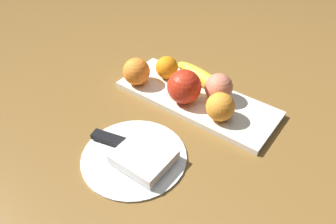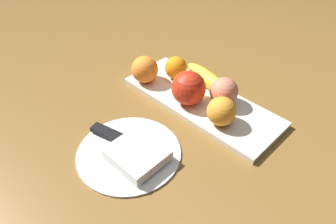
% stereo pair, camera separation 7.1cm
% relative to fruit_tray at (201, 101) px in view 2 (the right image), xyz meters
% --- Properties ---
extents(ground_plane, '(2.40, 2.40, 0.00)m').
position_rel_fruit_tray_xyz_m(ground_plane, '(-0.01, -0.03, -0.01)').
color(ground_plane, brown).
extents(fruit_tray, '(0.41, 0.16, 0.01)m').
position_rel_fruit_tray_xyz_m(fruit_tray, '(0.00, 0.00, 0.00)').
color(fruit_tray, white).
rests_on(fruit_tray, ground_plane).
extents(apple, '(0.08, 0.08, 0.08)m').
position_rel_fruit_tray_xyz_m(apple, '(-0.02, -0.03, 0.05)').
color(apple, red).
rests_on(apple, fruit_tray).
extents(banana, '(0.19, 0.08, 0.04)m').
position_rel_fruit_tray_xyz_m(banana, '(-0.02, 0.06, 0.03)').
color(banana, yellow).
rests_on(banana, fruit_tray).
extents(orange_near_apple, '(0.06, 0.06, 0.06)m').
position_rel_fruit_tray_xyz_m(orange_near_apple, '(-0.11, 0.03, 0.04)').
color(orange_near_apple, orange).
rests_on(orange_near_apple, fruit_tray).
extents(orange_near_banana, '(0.07, 0.07, 0.07)m').
position_rel_fruit_tray_xyz_m(orange_near_banana, '(0.09, -0.04, 0.04)').
color(orange_near_banana, orange).
rests_on(orange_near_banana, fruit_tray).
extents(orange_center, '(0.07, 0.07, 0.07)m').
position_rel_fruit_tray_xyz_m(orange_center, '(-0.16, -0.04, 0.04)').
color(orange_center, orange).
rests_on(orange_center, fruit_tray).
extents(peach, '(0.07, 0.07, 0.07)m').
position_rel_fruit_tray_xyz_m(peach, '(0.05, 0.02, 0.04)').
color(peach, '#DA7A5C').
rests_on(peach, fruit_tray).
extents(dinner_plate, '(0.22, 0.22, 0.01)m').
position_rel_fruit_tray_xyz_m(dinner_plate, '(0.00, -0.24, -0.00)').
color(dinner_plate, white).
rests_on(dinner_plate, ground_plane).
extents(folded_napkin, '(0.11, 0.10, 0.02)m').
position_rel_fruit_tray_xyz_m(folded_napkin, '(0.03, -0.24, 0.01)').
color(folded_napkin, white).
rests_on(folded_napkin, dinner_plate).
extents(knife, '(0.18, 0.07, 0.01)m').
position_rel_fruit_tray_xyz_m(knife, '(-0.05, -0.23, 0.01)').
color(knife, silver).
rests_on(knife, dinner_plate).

